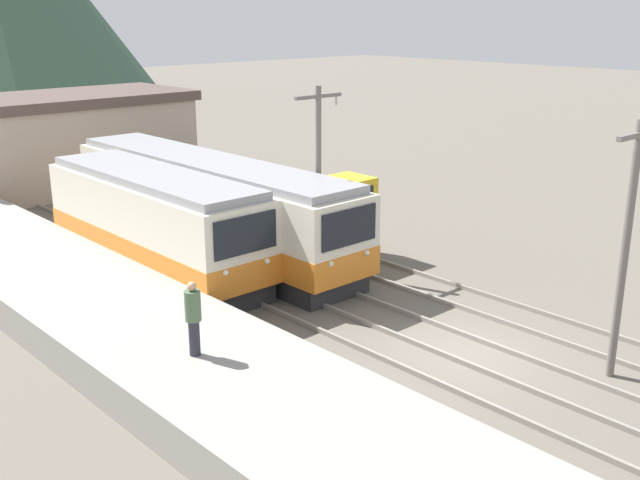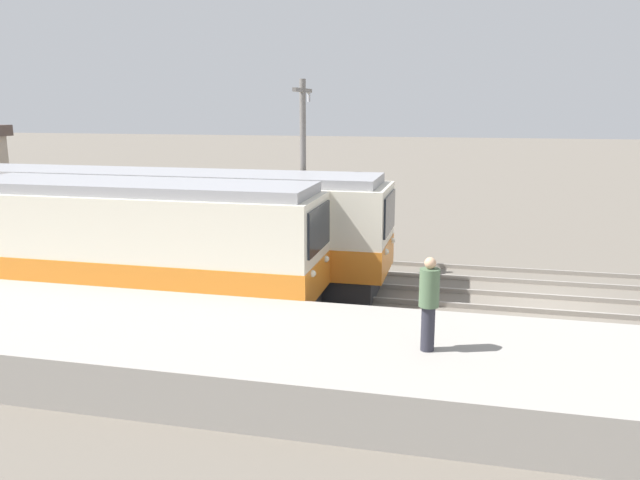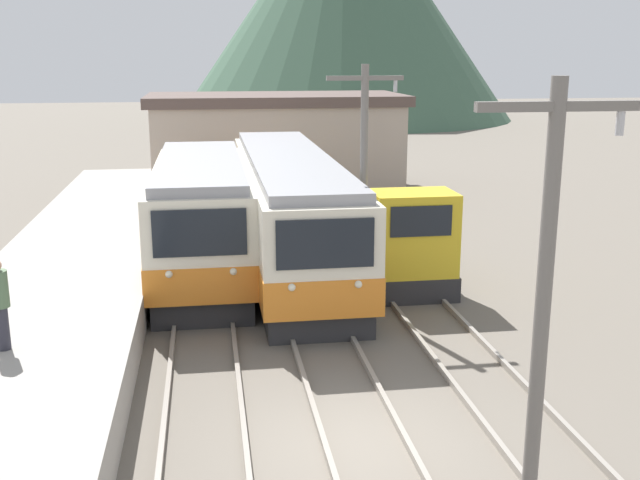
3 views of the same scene
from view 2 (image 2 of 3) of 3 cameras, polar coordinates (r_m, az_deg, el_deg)
ground_plane at (r=18.80m, az=19.90°, el=-5.88°), size 200.00×200.00×0.00m
platform_left at (r=12.83m, az=23.19°, el=-12.17°), size 4.50×54.00×1.02m
track_left at (r=16.33m, az=20.92°, el=-8.41°), size 1.54×60.00×0.14m
track_center at (r=18.97m, az=19.85°, el=-5.49°), size 1.54×60.00×0.14m
track_right at (r=21.83m, az=18.99°, el=-3.15°), size 1.54×60.00×0.14m
commuter_train_left at (r=17.92m, az=-16.12°, el=-0.94°), size 2.84×10.28×3.59m
commuter_train_center at (r=20.76m, az=-14.60°, el=0.87°), size 2.84×15.04×3.57m
shunting_locomotive at (r=22.55m, az=-5.09°, el=0.91°), size 2.40×4.97×3.00m
catenary_mast_mid at (r=20.27m, az=-1.55°, el=6.31°), size 2.00×0.20×6.42m
person_on_platform at (r=11.91m, az=9.93°, el=-5.43°), size 0.38×0.38×1.82m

